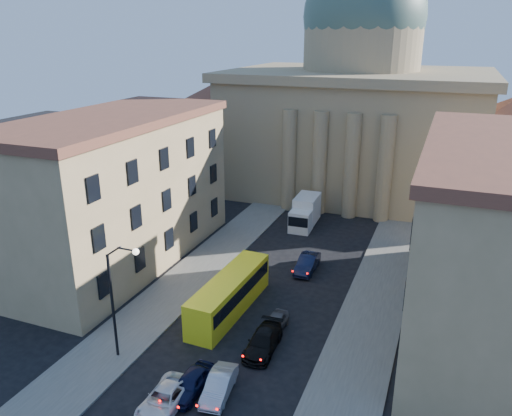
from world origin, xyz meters
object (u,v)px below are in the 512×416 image
(street_lamp, at_px, (118,292))
(car_right_near, at_px, (219,385))
(city_bus, at_px, (230,293))
(car_left_near, at_px, (191,383))
(box_truck, at_px, (305,213))

(street_lamp, bearing_deg, car_right_near, -6.62)
(street_lamp, xyz_separation_m, city_bus, (4.37, 8.63, -3.63))
(car_left_near, bearing_deg, street_lamp, 170.08)
(car_left_near, height_order, car_right_near, car_left_near)
(street_lamp, height_order, city_bus, street_lamp)
(car_left_near, xyz_separation_m, car_right_near, (1.77, 0.48, -0.03))
(box_truck, bearing_deg, car_left_near, -89.17)
(street_lamp, distance_m, car_right_near, 9.22)
(city_bus, bearing_deg, street_lamp, -114.84)
(car_left_near, bearing_deg, car_right_near, 18.18)
(street_lamp, distance_m, box_truck, 30.29)
(car_left_near, distance_m, city_bus, 10.24)
(car_right_near, height_order, city_bus, city_bus)
(street_lamp, xyz_separation_m, car_right_near, (7.94, -0.92, -4.60))
(car_right_near, xyz_separation_m, box_truck, (-3.22, 30.62, 0.95))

